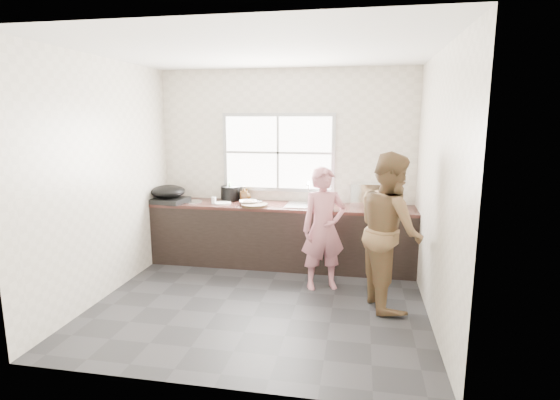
% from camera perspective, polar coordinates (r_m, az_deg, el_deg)
% --- Properties ---
extents(floor, '(3.60, 3.20, 0.01)m').
position_cam_1_polar(floor, '(5.03, -2.54, -13.24)').
color(floor, '#252527').
rests_on(floor, ground).
extents(ceiling, '(3.60, 3.20, 0.01)m').
position_cam_1_polar(ceiling, '(4.65, -2.83, 18.96)').
color(ceiling, silver).
rests_on(ceiling, wall_back).
extents(wall_back, '(3.60, 0.01, 2.70)m').
position_cam_1_polar(wall_back, '(6.21, 0.70, 4.38)').
color(wall_back, beige).
rests_on(wall_back, ground).
extents(wall_left, '(0.01, 3.20, 2.70)m').
position_cam_1_polar(wall_left, '(5.36, -21.85, 2.57)').
color(wall_left, silver).
rests_on(wall_left, ground).
extents(wall_right, '(0.01, 3.20, 2.70)m').
position_cam_1_polar(wall_right, '(4.59, 19.84, 1.46)').
color(wall_right, beige).
rests_on(wall_right, ground).
extents(wall_front, '(3.60, 0.01, 2.70)m').
position_cam_1_polar(wall_front, '(3.14, -9.37, -2.13)').
color(wall_front, silver).
rests_on(wall_front, ground).
extents(cabinet, '(3.60, 0.62, 0.82)m').
position_cam_1_polar(cabinet, '(6.08, 0.18, -4.78)').
color(cabinet, black).
rests_on(cabinet, floor).
extents(countertop, '(3.60, 0.64, 0.04)m').
position_cam_1_polar(countertop, '(5.98, 0.18, -0.82)').
color(countertop, '#321914').
rests_on(countertop, cabinet).
extents(sink, '(0.55, 0.45, 0.02)m').
position_cam_1_polar(sink, '(5.93, 3.51, -0.70)').
color(sink, silver).
rests_on(sink, countertop).
extents(faucet, '(0.02, 0.02, 0.30)m').
position_cam_1_polar(faucet, '(6.10, 3.76, 1.00)').
color(faucet, silver).
rests_on(faucet, countertop).
extents(window_frame, '(1.60, 0.05, 1.10)m').
position_cam_1_polar(window_frame, '(6.19, -0.23, 6.22)').
color(window_frame, '#9EA0A5').
rests_on(window_frame, wall_back).
extents(window_glazing, '(1.50, 0.01, 1.00)m').
position_cam_1_polar(window_glazing, '(6.17, -0.28, 6.20)').
color(window_glazing, white).
rests_on(window_glazing, window_frame).
extents(woman, '(0.59, 0.49, 1.38)m').
position_cam_1_polar(woman, '(5.24, 5.71, -4.27)').
color(woman, '#BA6F7A').
rests_on(woman, floor).
extents(person_side, '(0.85, 0.97, 1.69)m').
position_cam_1_polar(person_side, '(4.85, 14.16, -3.85)').
color(person_side, brown).
rests_on(person_side, floor).
extents(cutting_board, '(0.47, 0.47, 0.04)m').
position_cam_1_polar(cutting_board, '(5.88, -3.35, -0.66)').
color(cutting_board, black).
rests_on(cutting_board, countertop).
extents(cleaver, '(0.23, 0.20, 0.01)m').
position_cam_1_polar(cleaver, '(5.98, -3.29, -0.23)').
color(cleaver, '#BABCC1').
rests_on(cleaver, cutting_board).
extents(bowl_mince, '(0.28, 0.28, 0.06)m').
position_cam_1_polar(bowl_mince, '(5.99, -4.19, -0.34)').
color(bowl_mince, white).
rests_on(bowl_mince, countertop).
extents(bowl_crabs, '(0.28, 0.28, 0.07)m').
position_cam_1_polar(bowl_crabs, '(5.69, 5.84, -0.92)').
color(bowl_crabs, silver).
rests_on(bowl_crabs, countertop).
extents(bowl_held, '(0.24, 0.24, 0.06)m').
position_cam_1_polar(bowl_held, '(5.77, 4.24, -0.78)').
color(bowl_held, white).
rests_on(bowl_held, countertop).
extents(black_pot, '(0.36, 0.36, 0.20)m').
position_cam_1_polar(black_pot, '(6.34, -6.47, 0.89)').
color(black_pot, black).
rests_on(black_pot, countertop).
extents(plate_food, '(0.29, 0.29, 0.02)m').
position_cam_1_polar(plate_food, '(6.10, -7.50, -0.40)').
color(plate_food, white).
rests_on(plate_food, countertop).
extents(bottle_green, '(0.11, 0.11, 0.26)m').
position_cam_1_polar(bottle_green, '(6.35, -6.61, 1.18)').
color(bottle_green, '#3D882C').
rests_on(bottle_green, countertop).
extents(bottle_brown_tall, '(0.11, 0.11, 0.20)m').
position_cam_1_polar(bottle_brown_tall, '(6.22, -4.74, 0.72)').
color(bottle_brown_tall, '#402810').
rests_on(bottle_brown_tall, countertop).
extents(bottle_brown_short, '(0.15, 0.15, 0.15)m').
position_cam_1_polar(bottle_brown_short, '(6.31, -4.40, 0.64)').
color(bottle_brown_short, '#402A10').
rests_on(bottle_brown_short, countertop).
extents(glass_jar, '(0.08, 0.08, 0.09)m').
position_cam_1_polar(glass_jar, '(6.11, -8.65, -0.05)').
color(glass_jar, white).
rests_on(glass_jar, countertop).
extents(burner, '(0.47, 0.47, 0.06)m').
position_cam_1_polar(burner, '(6.32, -14.11, -0.04)').
color(burner, black).
rests_on(burner, countertop).
extents(wok, '(0.57, 0.57, 0.18)m').
position_cam_1_polar(wok, '(6.35, -14.40, 1.09)').
color(wok, black).
rests_on(wok, burner).
extents(dish_rack, '(0.42, 0.30, 0.31)m').
position_cam_1_polar(dish_rack, '(6.02, 11.17, 0.73)').
color(dish_rack, silver).
rests_on(dish_rack, countertop).
extents(pot_lid_left, '(0.24, 0.24, 0.01)m').
position_cam_1_polar(pot_lid_left, '(6.32, -11.15, -0.16)').
color(pot_lid_left, '#A9ACB0').
rests_on(pot_lid_left, countertop).
extents(pot_lid_right, '(0.30, 0.30, 0.01)m').
position_cam_1_polar(pot_lid_right, '(6.26, -11.27, -0.27)').
color(pot_lid_right, silver).
rests_on(pot_lid_right, countertop).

